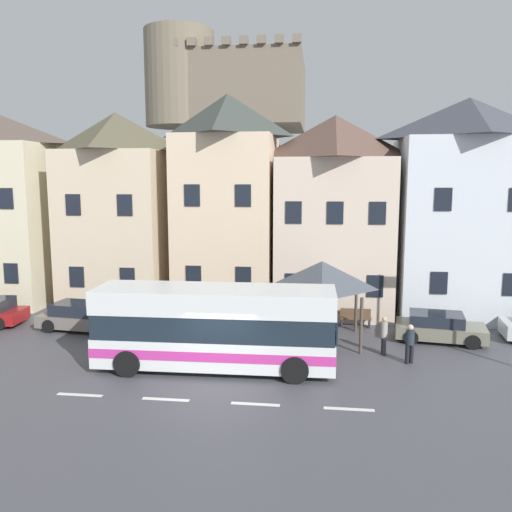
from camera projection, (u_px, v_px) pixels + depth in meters
ground_plane at (216, 390)px, 18.07m from camera, size 40.00×60.00×0.07m
townhouse_00 at (1, 209)px, 30.80m from camera, size 6.72×5.81×11.07m
townhouse_01 at (119, 211)px, 29.66m from camera, size 5.61×5.32×10.94m
townhouse_02 at (228, 203)px, 29.18m from camera, size 5.21×6.03×11.88m
townhouse_03 at (334, 215)px, 28.60m from camera, size 6.12×6.14×10.66m
townhouse_04 at (464, 209)px, 27.40m from camera, size 6.76×5.50×11.40m
hilltop_castle at (244, 180)px, 51.25m from camera, size 35.04×35.04×20.67m
transit_bus at (215, 328)px, 19.88m from camera, size 9.18×2.75×3.17m
bus_shelter at (322, 275)px, 23.22m from camera, size 3.60×3.60×3.64m
parked_car_00 at (85, 317)px, 25.22m from camera, size 4.71×2.31×1.32m
parked_car_02 at (439, 327)px, 23.49m from camera, size 4.10×2.45×1.26m
pedestrian_00 at (410, 342)px, 20.54m from camera, size 0.34×0.34×1.59m
pedestrian_01 at (384, 334)px, 21.56m from camera, size 0.28×0.32×1.62m
public_bench at (356, 317)px, 25.80m from camera, size 1.50×0.48×0.87m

